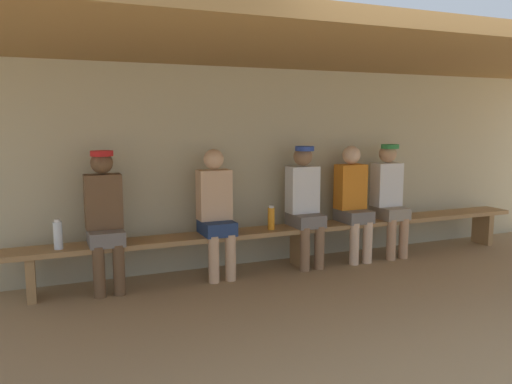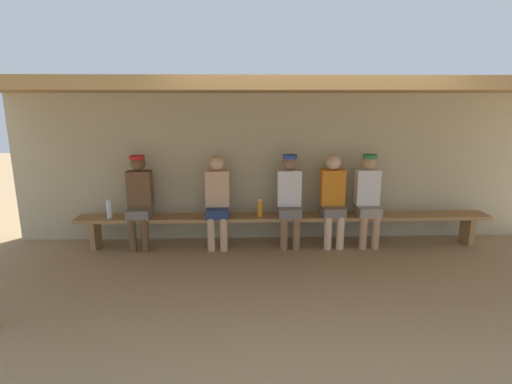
# 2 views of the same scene
# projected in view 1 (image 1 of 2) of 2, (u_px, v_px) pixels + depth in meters

# --- Properties ---
(ground_plane) EXTENTS (24.00, 24.00, 0.00)m
(ground_plane) POSITION_uv_depth(u_px,v_px,m) (384.00, 314.00, 4.31)
(ground_plane) COLOR #9E7F59
(back_wall) EXTENTS (8.00, 0.20, 2.20)m
(back_wall) POSITION_uv_depth(u_px,v_px,m) (282.00, 166.00, 5.98)
(back_wall) COLOR #B7AD8C
(back_wall) RESTS_ON ground
(dugout_roof) EXTENTS (8.00, 2.80, 0.12)m
(dugout_roof) POSITION_uv_depth(u_px,v_px,m) (345.00, 50.00, 4.64)
(dugout_roof) COLOR olive
(dugout_roof) RESTS_ON back_wall
(bench) EXTENTS (6.00, 0.36, 0.46)m
(bench) POSITION_uv_depth(u_px,v_px,m) (299.00, 233.00, 5.67)
(bench) COLOR #9E7547
(bench) RESTS_ON ground
(player_middle) EXTENTS (0.34, 0.42, 1.34)m
(player_middle) POSITION_uv_depth(u_px,v_px,m) (305.00, 200.00, 5.65)
(player_middle) COLOR slate
(player_middle) RESTS_ON ground
(player_near_post) EXTENTS (0.34, 0.42, 1.34)m
(player_near_post) POSITION_uv_depth(u_px,v_px,m) (104.00, 214.00, 4.82)
(player_near_post) COLOR slate
(player_near_post) RESTS_ON ground
(player_in_white) EXTENTS (0.34, 0.42, 1.34)m
(player_in_white) POSITION_uv_depth(u_px,v_px,m) (353.00, 198.00, 5.90)
(player_in_white) COLOR slate
(player_in_white) RESTS_ON ground
(player_rightmost) EXTENTS (0.34, 0.42, 1.34)m
(player_rightmost) POSITION_uv_depth(u_px,v_px,m) (216.00, 208.00, 5.25)
(player_rightmost) COLOR navy
(player_rightmost) RESTS_ON ground
(player_with_sunglasses) EXTENTS (0.34, 0.42, 1.34)m
(player_with_sunglasses) POSITION_uv_depth(u_px,v_px,m) (389.00, 194.00, 6.10)
(player_with_sunglasses) COLOR gray
(player_with_sunglasses) RESTS_ON ground
(water_bottle_clear) EXTENTS (0.08, 0.08, 0.28)m
(water_bottle_clear) POSITION_uv_depth(u_px,v_px,m) (58.00, 235.00, 4.63)
(water_bottle_clear) COLOR silver
(water_bottle_clear) RESTS_ON bench
(water_bottle_blue) EXTENTS (0.07, 0.07, 0.26)m
(water_bottle_blue) POSITION_uv_depth(u_px,v_px,m) (271.00, 218.00, 5.47)
(water_bottle_blue) COLOR orange
(water_bottle_blue) RESTS_ON bench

